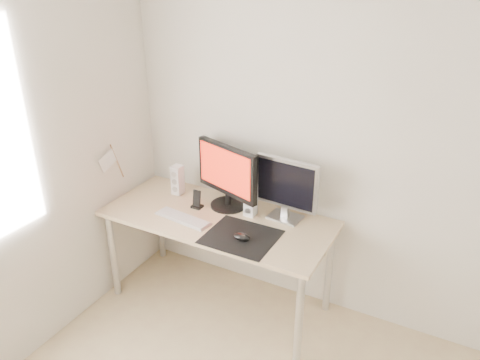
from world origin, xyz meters
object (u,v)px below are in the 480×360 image
(main_monitor, at_px, (227,174))
(second_monitor, at_px, (286,187))
(speaker_right, at_px, (251,200))
(keyboard, at_px, (183,218))
(speaker_left, at_px, (178,180))
(mouse, at_px, (242,237))
(phone_dock, at_px, (197,202))
(desk, at_px, (218,226))

(main_monitor, distance_m, second_monitor, 0.44)
(speaker_right, distance_m, keyboard, 0.48)
(main_monitor, height_order, speaker_left, main_monitor)
(mouse, height_order, main_monitor, main_monitor)
(second_monitor, xyz_separation_m, keyboard, (-0.61, -0.34, -0.23))
(mouse, relative_size, keyboard, 0.27)
(mouse, bearing_deg, speaker_right, 107.20)
(main_monitor, bearing_deg, mouse, -49.36)
(speaker_left, height_order, phone_dock, speaker_left)
(desk, height_order, phone_dock, phone_dock)
(second_monitor, height_order, speaker_right, second_monitor)
(desk, distance_m, keyboard, 0.25)
(desk, relative_size, main_monitor, 2.98)
(mouse, bearing_deg, speaker_left, 154.14)
(speaker_left, bearing_deg, mouse, -25.86)
(mouse, xyz_separation_m, desk, (-0.29, 0.19, -0.10))
(second_monitor, relative_size, keyboard, 1.05)
(desk, distance_m, phone_dock, 0.23)
(speaker_left, distance_m, phone_dock, 0.29)
(mouse, bearing_deg, keyboard, 174.70)
(speaker_right, height_order, keyboard, speaker_right)
(desk, distance_m, main_monitor, 0.37)
(desk, bearing_deg, phone_dock, 167.15)
(main_monitor, relative_size, keyboard, 1.24)
(main_monitor, distance_m, phone_dock, 0.31)
(main_monitor, bearing_deg, phone_dock, -147.30)
(second_monitor, bearing_deg, speaker_right, -163.24)
(keyboard, bearing_deg, speaker_right, 35.54)
(main_monitor, distance_m, speaker_left, 0.46)
(phone_dock, bearing_deg, desk, -12.85)
(desk, bearing_deg, main_monitor, 93.87)
(keyboard, distance_m, phone_dock, 0.19)
(main_monitor, bearing_deg, speaker_right, -9.30)
(speaker_right, bearing_deg, second_monitor, 16.76)
(main_monitor, height_order, phone_dock, main_monitor)
(desk, relative_size, second_monitor, 3.54)
(speaker_right, xyz_separation_m, keyboard, (-0.38, -0.27, -0.11))
(second_monitor, relative_size, speaker_right, 2.00)
(phone_dock, bearing_deg, mouse, -25.59)
(speaker_right, bearing_deg, speaker_left, 176.51)
(desk, bearing_deg, speaker_left, 159.28)
(speaker_left, distance_m, speaker_right, 0.64)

